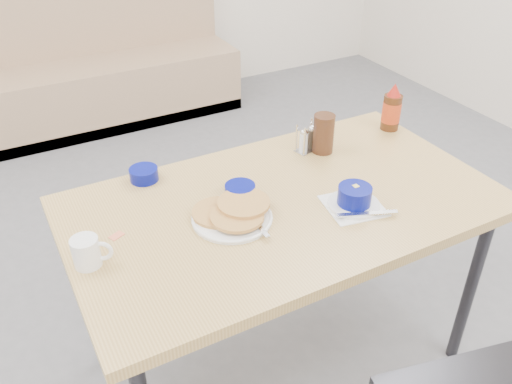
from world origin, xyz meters
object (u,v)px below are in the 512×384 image
condiment_caddy (307,141)px  syrup_bottle (392,110)px  creamer_bowl (144,174)px  dining_table (284,216)px  pancake_plate (233,214)px  grits_setting (354,198)px  coffee_mug (87,252)px  booth_bench (100,72)px  amber_tumbler (324,134)px  butter_bowl (240,191)px

condiment_caddy → syrup_bottle: 0.39m
creamer_bowl → dining_table: bearing=-43.3°
pancake_plate → grits_setting: grits_setting is taller
grits_setting → syrup_bottle: syrup_bottle is taller
condiment_caddy → coffee_mug: bearing=-178.1°
booth_bench → pancake_plate: bearing=-94.3°
pancake_plate → creamer_bowl: bearing=115.4°
dining_table → condiment_caddy: 0.37m
syrup_bottle → dining_table: bearing=-159.0°
dining_table → syrup_bottle: size_ratio=7.25×
condiment_caddy → amber_tumbler: bearing=-51.3°
pancake_plate → butter_bowl: 0.12m
pancake_plate → amber_tumbler: (0.49, 0.23, 0.06)m
creamer_bowl → amber_tumbler: bearing=-10.6°
creamer_bowl → syrup_bottle: 1.01m
dining_table → syrup_bottle: bearing=21.0°
booth_bench → coffee_mug: bearing=-104.0°
creamer_bowl → butter_bowl: same height
grits_setting → pancake_plate: bearing=161.6°
booth_bench → coffee_mug: 2.67m
grits_setting → butter_bowl: size_ratio=2.15×
booth_bench → grits_setting: (0.18, -2.67, 0.44)m
booth_bench → syrup_bottle: (0.64, -2.29, 0.49)m
pancake_plate → coffee_mug: size_ratio=2.48×
dining_table → grits_setting: grits_setting is taller
booth_bench → amber_tumbler: booth_bench is taller
grits_setting → syrup_bottle: 0.60m
dining_table → coffee_mug: size_ratio=12.89×
coffee_mug → creamer_bowl: bearing=52.0°
dining_table → amber_tumbler: 0.39m
booth_bench → pancake_plate: size_ratio=7.05×
booth_bench → condiment_caddy: size_ratio=16.83×
coffee_mug → condiment_caddy: (0.88, 0.26, -0.01)m
booth_bench → condiment_caddy: (0.25, -2.28, 0.45)m
pancake_plate → syrup_bottle: (0.83, 0.26, 0.07)m
syrup_bottle → coffee_mug: bearing=-168.5°
booth_bench → grits_setting: 2.71m
creamer_bowl → butter_bowl: size_ratio=0.98×
dining_table → pancake_plate: pancake_plate is taller
syrup_bottle → grits_setting: bearing=-140.7°
amber_tumbler → coffee_mug: bearing=-166.1°
coffee_mug → butter_bowl: 0.53m
booth_bench → syrup_bottle: booth_bench is taller
coffee_mug → amber_tumbler: 0.96m
pancake_plate → coffee_mug: (-0.44, -0.00, 0.03)m
amber_tumbler → condiment_caddy: (-0.05, 0.03, -0.03)m
butter_bowl → coffee_mug: bearing=-169.0°
pancake_plate → condiment_caddy: (0.44, 0.26, 0.02)m
dining_table → amber_tumbler: size_ratio=9.49×
condiment_caddy → grits_setting: bearing=-115.3°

